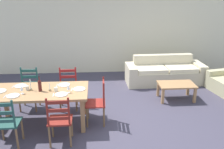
# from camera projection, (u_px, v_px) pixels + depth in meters

# --- Properties ---
(ground_plane) EXTENTS (9.60, 9.60, 0.02)m
(ground_plane) POSITION_uv_depth(u_px,v_px,m) (112.00, 120.00, 5.32)
(ground_plane) COLOR #3F3B4C
(wall_far) EXTENTS (9.60, 0.16, 2.70)m
(wall_far) POSITION_uv_depth(u_px,v_px,m) (105.00, 32.00, 7.98)
(wall_far) COLOR beige
(wall_far) RESTS_ON ground_plane
(dining_table) EXTENTS (1.90, 0.96, 0.75)m
(dining_table) POSITION_uv_depth(u_px,v_px,m) (40.00, 94.00, 4.94)
(dining_table) COLOR #AD7D50
(dining_table) RESTS_ON ground_plane
(dining_chair_near_left) EXTENTS (0.42, 0.41, 0.96)m
(dining_chair_near_left) POSITION_uv_depth(u_px,v_px,m) (6.00, 123.00, 4.24)
(dining_chair_near_left) COLOR #254F48
(dining_chair_near_left) RESTS_ON ground_plane
(dining_chair_near_right) EXTENTS (0.43, 0.41, 0.96)m
(dining_chair_near_right) POSITION_uv_depth(u_px,v_px,m) (60.00, 120.00, 4.33)
(dining_chair_near_right) COLOR maroon
(dining_chair_near_right) RESTS_ON ground_plane
(dining_chair_far_left) EXTENTS (0.44, 0.42, 0.96)m
(dining_chair_far_left) POSITION_uv_depth(u_px,v_px,m) (29.00, 89.00, 5.70)
(dining_chair_far_left) COLOR #24544D
(dining_chair_far_left) RESTS_ON ground_plane
(dining_chair_far_right) EXTENTS (0.43, 0.41, 0.96)m
(dining_chair_far_right) POSITION_uv_depth(u_px,v_px,m) (68.00, 89.00, 5.70)
(dining_chair_far_right) COLOR maroon
(dining_chair_far_right) RESTS_ON ground_plane
(dining_chair_head_east) EXTENTS (0.41, 0.43, 0.96)m
(dining_chair_head_east) POSITION_uv_depth(u_px,v_px,m) (98.00, 102.00, 5.04)
(dining_chair_head_east) COLOR maroon
(dining_chair_head_east) RESTS_ON ground_plane
(dinner_plate_near_left) EXTENTS (0.24, 0.24, 0.02)m
(dinner_plate_near_left) POSITION_uv_depth(u_px,v_px,m) (13.00, 96.00, 4.64)
(dinner_plate_near_left) COLOR white
(dinner_plate_near_left) RESTS_ON dining_table
(fork_near_left) EXTENTS (0.02, 0.17, 0.01)m
(fork_near_left) POSITION_uv_depth(u_px,v_px,m) (5.00, 96.00, 4.63)
(fork_near_left) COLOR silver
(fork_near_left) RESTS_ON dining_table
(dinner_plate_near_right) EXTENTS (0.24, 0.24, 0.02)m
(dinner_plate_near_right) POSITION_uv_depth(u_px,v_px,m) (61.00, 94.00, 4.70)
(dinner_plate_near_right) COLOR white
(dinner_plate_near_right) RESTS_ON dining_table
(fork_near_right) EXTENTS (0.03, 0.17, 0.01)m
(fork_near_right) POSITION_uv_depth(u_px,v_px,m) (53.00, 95.00, 4.69)
(fork_near_right) COLOR silver
(fork_near_right) RESTS_ON dining_table
(dinner_plate_far_left) EXTENTS (0.24, 0.24, 0.02)m
(dinner_plate_far_left) POSITION_uv_depth(u_px,v_px,m) (21.00, 86.00, 5.11)
(dinner_plate_far_left) COLOR white
(dinner_plate_far_left) RESTS_ON dining_table
(fork_far_left) EXTENTS (0.02, 0.17, 0.01)m
(fork_far_left) POSITION_uv_depth(u_px,v_px,m) (13.00, 86.00, 5.10)
(fork_far_left) COLOR silver
(fork_far_left) RESTS_ON dining_table
(dinner_plate_far_right) EXTENTS (0.24, 0.24, 0.02)m
(dinner_plate_far_right) POSITION_uv_depth(u_px,v_px,m) (64.00, 85.00, 5.17)
(dinner_plate_far_right) COLOR white
(dinner_plate_far_right) RESTS_ON dining_table
(fork_far_right) EXTENTS (0.02, 0.17, 0.01)m
(fork_far_right) POSITION_uv_depth(u_px,v_px,m) (57.00, 85.00, 5.16)
(fork_far_right) COLOR silver
(fork_far_right) RESTS_ON dining_table
(dinner_plate_head_west) EXTENTS (0.24, 0.24, 0.02)m
(dinner_plate_head_west) POSITION_uv_depth(u_px,v_px,m) (0.00, 91.00, 4.85)
(dinner_plate_head_west) COLOR white
(dinner_plate_head_west) RESTS_ON dining_table
(dinner_plate_head_east) EXTENTS (0.24, 0.24, 0.02)m
(dinner_plate_head_east) POSITION_uv_depth(u_px,v_px,m) (79.00, 89.00, 4.95)
(dinner_plate_head_east) COLOR white
(dinner_plate_head_east) RESTS_ON dining_table
(fork_head_east) EXTENTS (0.03, 0.17, 0.01)m
(fork_head_east) POSITION_uv_depth(u_px,v_px,m) (72.00, 89.00, 4.95)
(fork_head_east) COLOR silver
(fork_head_east) RESTS_ON dining_table
(wine_bottle) EXTENTS (0.07, 0.07, 0.32)m
(wine_bottle) POSITION_uv_depth(u_px,v_px,m) (40.00, 86.00, 4.84)
(wine_bottle) COLOR #471919
(wine_bottle) RESTS_ON dining_table
(wine_glass_near_left) EXTENTS (0.06, 0.06, 0.16)m
(wine_glass_near_left) POSITION_uv_depth(u_px,v_px,m) (22.00, 89.00, 4.71)
(wine_glass_near_left) COLOR white
(wine_glass_near_left) RESTS_ON dining_table
(wine_glass_near_right) EXTENTS (0.06, 0.06, 0.16)m
(wine_glass_near_right) POSITION_uv_depth(u_px,v_px,m) (68.00, 88.00, 4.76)
(wine_glass_near_right) COLOR white
(wine_glass_near_right) RESTS_ON dining_table
(coffee_cup_primary) EXTENTS (0.07, 0.07, 0.09)m
(coffee_cup_primary) POSITION_uv_depth(u_px,v_px,m) (56.00, 90.00, 4.83)
(coffee_cup_primary) COLOR beige
(coffee_cup_primary) RESTS_ON dining_table
(coffee_cup_secondary) EXTENTS (0.07, 0.07, 0.09)m
(coffee_cup_secondary) POSITION_uv_depth(u_px,v_px,m) (27.00, 88.00, 4.91)
(coffee_cup_secondary) COLOR beige
(coffee_cup_secondary) RESTS_ON dining_table
(candle_tall) EXTENTS (0.05, 0.05, 0.23)m
(candle_tall) POSITION_uv_depth(u_px,v_px,m) (31.00, 87.00, 4.89)
(candle_tall) COLOR #998C66
(candle_tall) RESTS_ON dining_table
(candle_short) EXTENTS (0.05, 0.05, 0.17)m
(candle_short) POSITION_uv_depth(u_px,v_px,m) (50.00, 89.00, 4.87)
(candle_short) COLOR #998C66
(candle_short) RESTS_ON dining_table
(couch) EXTENTS (2.31, 0.88, 0.80)m
(couch) POSITION_uv_depth(u_px,v_px,m) (164.00, 73.00, 7.34)
(couch) COLOR beige
(couch) RESTS_ON ground_plane
(coffee_table) EXTENTS (0.90, 0.56, 0.42)m
(coffee_table) POSITION_uv_depth(u_px,v_px,m) (176.00, 86.00, 6.18)
(coffee_table) COLOR #AD7D50
(coffee_table) RESTS_ON ground_plane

